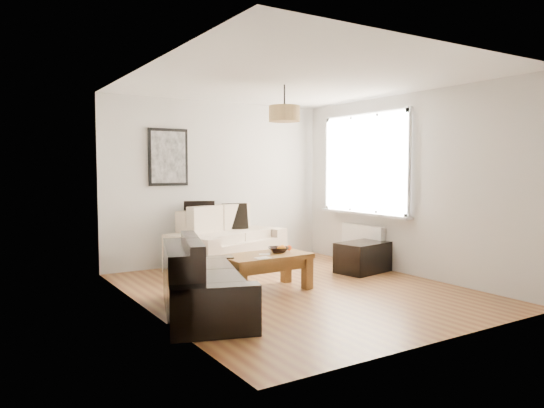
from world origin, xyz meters
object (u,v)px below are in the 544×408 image
loveseat_cream (228,239)px  sofa_leather (206,280)px  ottoman (363,257)px  coffee_table (265,272)px

loveseat_cream → sofa_leather: size_ratio=1.06×
sofa_leather → ottoman: sofa_leather is taller
sofa_leather → ottoman: bearing=-57.0°
coffee_table → ottoman: bearing=6.2°
coffee_table → ottoman: 1.82m
coffee_table → sofa_leather: bearing=-152.2°
sofa_leather → coffee_table: sofa_leather is taller
sofa_leather → loveseat_cream: bearing=-14.1°
loveseat_cream → coffee_table: loveseat_cream is taller
loveseat_cream → ottoman: loveseat_cream is taller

